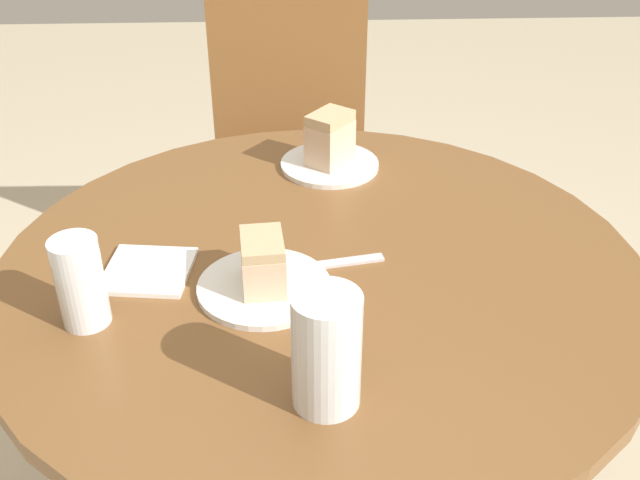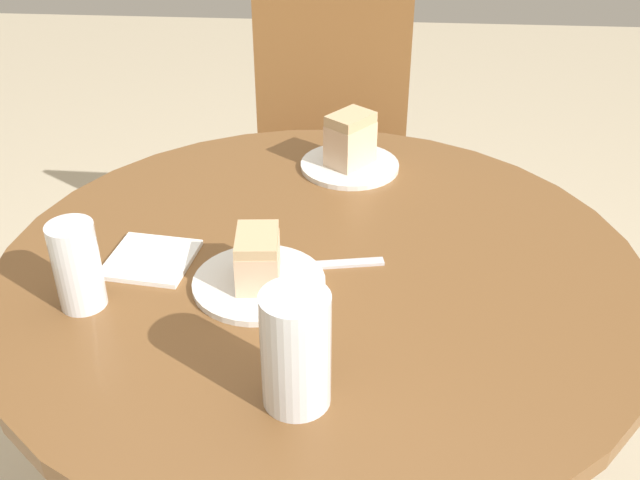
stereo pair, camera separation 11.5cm
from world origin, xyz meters
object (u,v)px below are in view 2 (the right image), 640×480
at_px(cake_slice_far, 350,139).
at_px(glass_water, 78,270).
at_px(plate_far, 350,166).
at_px(chair, 327,169).
at_px(glass_lemonade, 296,356).
at_px(plate_near, 259,283).
at_px(cake_slice_near, 258,258).

relative_size(cake_slice_far, glass_water, 0.80).
relative_size(plate_far, glass_water, 1.43).
bearing_deg(chair, glass_water, -104.38).
distance_m(chair, glass_lemonade, 1.25).
bearing_deg(glass_water, plate_near, 14.51).
bearing_deg(cake_slice_near, glass_water, -165.49).
bearing_deg(cake_slice_far, glass_lemonade, -93.42).
height_order(chair, plate_far, chair).
bearing_deg(glass_lemonade, chair, 92.04).
bearing_deg(chair, plate_far, -80.85).
xyz_separation_m(plate_near, cake_slice_far, (0.12, 0.40, 0.06)).
distance_m(plate_near, cake_slice_far, 0.42).
xyz_separation_m(plate_far, cake_slice_near, (-0.12, -0.40, 0.04)).
relative_size(cake_slice_near, cake_slice_far, 0.89).
relative_size(chair, glass_lemonade, 5.81).
bearing_deg(glass_lemonade, cake_slice_near, 109.15).
relative_size(plate_far, glass_lemonade, 1.22).
height_order(plate_near, glass_water, glass_water).
relative_size(plate_near, cake_slice_far, 1.89).
relative_size(plate_far, cake_slice_far, 1.80).
distance_m(glass_lemonade, glass_water, 0.37).
height_order(chair, glass_lemonade, glass_lemonade).
bearing_deg(glass_water, glass_lemonade, -27.38).
distance_m(chair, plate_far, 0.64).
relative_size(plate_near, cake_slice_near, 2.12).
distance_m(plate_far, glass_lemonade, 0.64).
relative_size(cake_slice_near, glass_lemonade, 0.60).
height_order(chair, cake_slice_far, chair).
bearing_deg(plate_far, glass_lemonade, -93.42).
distance_m(plate_far, cake_slice_far, 0.06).
relative_size(plate_far, cake_slice_near, 2.02).
distance_m(chair, glass_water, 1.13).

